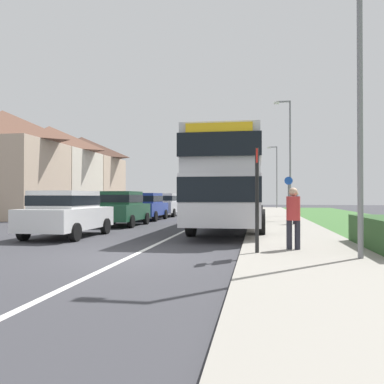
# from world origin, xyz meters

# --- Properties ---
(ground_plane) EXTENTS (120.00, 120.00, 0.00)m
(ground_plane) POSITION_xyz_m (0.00, 0.00, 0.00)
(ground_plane) COLOR #38383D
(lane_marking_centre) EXTENTS (0.14, 60.00, 0.01)m
(lane_marking_centre) POSITION_xyz_m (0.00, 8.00, 0.00)
(lane_marking_centre) COLOR silver
(lane_marking_centre) RESTS_ON ground_plane
(pavement_near_side) EXTENTS (3.20, 68.00, 0.12)m
(pavement_near_side) POSITION_xyz_m (4.20, 6.00, 0.06)
(pavement_near_side) COLOR gray
(pavement_near_side) RESTS_ON ground_plane
(double_decker_bus) EXTENTS (2.80, 11.38, 3.70)m
(double_decker_bus) POSITION_xyz_m (1.88, 8.12, 2.14)
(double_decker_bus) COLOR #BCBCC1
(double_decker_bus) RESTS_ON ground_plane
(parked_car_white) EXTENTS (2.00, 4.20, 1.64)m
(parked_car_white) POSITION_xyz_m (-3.65, 3.94, 0.90)
(parked_car_white) COLOR silver
(parked_car_white) RESTS_ON ground_plane
(parked_car_dark_green) EXTENTS (2.00, 4.00, 1.69)m
(parked_car_dark_green) POSITION_xyz_m (-3.58, 9.41, 0.92)
(parked_car_dark_green) COLOR #19472D
(parked_car_dark_green) RESTS_ON ground_plane
(parked_car_blue) EXTENTS (1.94, 4.14, 1.64)m
(parked_car_blue) POSITION_xyz_m (-3.66, 14.17, 0.90)
(parked_car_blue) COLOR navy
(parked_car_blue) RESTS_ON ground_plane
(parked_car_silver) EXTENTS (1.91, 4.52, 1.65)m
(parked_car_silver) POSITION_xyz_m (-3.59, 19.15, 0.91)
(parked_car_silver) COLOR #B7B7BC
(parked_car_silver) RESTS_ON ground_plane
(pedestrian_at_stop) EXTENTS (0.34, 0.34, 1.67)m
(pedestrian_at_stop) POSITION_xyz_m (3.90, 0.96, 0.98)
(pedestrian_at_stop) COLOR #23232D
(pedestrian_at_stop) RESTS_ON ground_plane
(pedestrian_walking_away) EXTENTS (0.34, 0.34, 1.67)m
(pedestrian_walking_away) POSITION_xyz_m (4.85, 10.40, 0.98)
(pedestrian_walking_away) COLOR #23232D
(pedestrian_walking_away) RESTS_ON ground_plane
(bus_stop_sign) EXTENTS (0.09, 0.52, 2.60)m
(bus_stop_sign) POSITION_xyz_m (3.00, 0.24, 1.54)
(bus_stop_sign) COLOR black
(bus_stop_sign) RESTS_ON ground_plane
(cycle_route_sign) EXTENTS (0.44, 0.08, 2.52)m
(cycle_route_sign) POSITION_xyz_m (4.69, 13.10, 1.43)
(cycle_route_sign) COLOR slate
(cycle_route_sign) RESTS_ON ground_plane
(street_lamp_near) EXTENTS (1.14, 0.20, 7.52)m
(street_lamp_near) POSITION_xyz_m (5.10, -0.26, 4.31)
(street_lamp_near) COLOR slate
(street_lamp_near) RESTS_ON ground_plane
(street_lamp_mid) EXTENTS (1.14, 0.20, 7.95)m
(street_lamp_mid) POSITION_xyz_m (5.10, 18.54, 4.53)
(street_lamp_mid) COLOR slate
(street_lamp_mid) RESTS_ON ground_plane
(street_lamp_far) EXTENTS (1.14, 0.20, 7.21)m
(street_lamp_far) POSITION_xyz_m (5.11, 38.05, 4.15)
(street_lamp_far) COLOR slate
(street_lamp_far) RESTS_ON ground_plane
(house_terrace_far_side) EXTENTS (6.76, 17.71, 7.04)m
(house_terrace_far_side) POSITION_xyz_m (-13.39, 20.29, 3.52)
(house_terrace_far_side) COLOR #C1A88E
(house_terrace_far_side) RESTS_ON ground_plane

